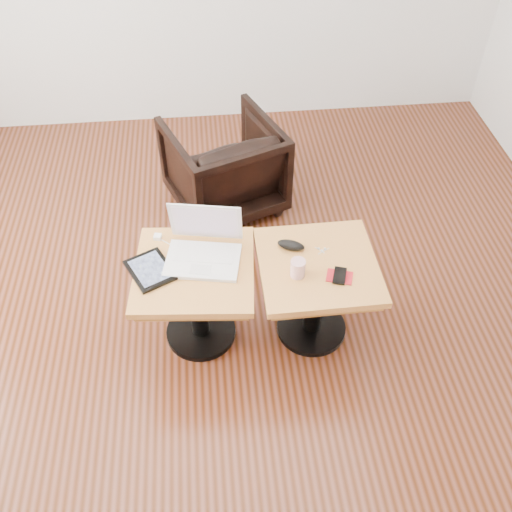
{
  "coord_description": "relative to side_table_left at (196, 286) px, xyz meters",
  "views": [
    {
      "loc": [
        -0.04,
        -1.96,
        2.56
      ],
      "look_at": [
        0.16,
        -0.01,
        0.58
      ],
      "focal_mm": 40.0,
      "sensor_mm": 36.0,
      "label": 1
    }
  ],
  "objects": [
    {
      "name": "room_shell",
      "position": [
        0.15,
        0.01,
        0.95
      ],
      "size": [
        4.52,
        4.52,
        2.71
      ],
      "color": "#3D1A09",
      "rests_on": "ground"
    },
    {
      "name": "side_table_left",
      "position": [
        0.0,
        0.0,
        0.0
      ],
      "size": [
        0.64,
        0.64,
        0.53
      ],
      "rotation": [
        0.0,
        0.0,
        -0.09
      ],
      "color": "black",
      "rests_on": "ground"
    },
    {
      "name": "side_table_right",
      "position": [
        0.61,
        -0.03,
        0.0
      ],
      "size": [
        0.59,
        0.59,
        0.53
      ],
      "rotation": [
        0.0,
        0.0,
        0.01
      ],
      "color": "black",
      "rests_on": "ground"
    },
    {
      "name": "laptop",
      "position": [
        0.05,
        0.08,
        0.18
      ],
      "size": [
        0.41,
        0.36,
        0.26
      ],
      "rotation": [
        0.0,
        0.0,
        -0.19
      ],
      "color": "white",
      "rests_on": "side_table_left"
    },
    {
      "name": "tablet",
      "position": [
        -0.21,
        -0.0,
        0.14
      ],
      "size": [
        0.28,
        0.3,
        0.02
      ],
      "rotation": [
        0.0,
        0.0,
        0.46
      ],
      "color": "black",
      "rests_on": "side_table_left"
    },
    {
      "name": "charging_adapter",
      "position": [
        -0.18,
        0.23,
        0.14
      ],
      "size": [
        0.04,
        0.04,
        0.02
      ],
      "primitive_type": "cube",
      "rotation": [
        0.0,
        0.0,
        -0.22
      ],
      "color": "white",
      "rests_on": "side_table_left"
    },
    {
      "name": "glasses_case",
      "position": [
        0.49,
        0.09,
        0.15
      ],
      "size": [
        0.15,
        0.11,
        0.04
      ],
      "primitive_type": "ellipsoid",
      "rotation": [
        0.0,
        0.0,
        -0.41
      ],
      "color": "black",
      "rests_on": "side_table_right"
    },
    {
      "name": "striped_cup",
      "position": [
        0.5,
        -0.1,
        0.18
      ],
      "size": [
        0.1,
        0.1,
        0.09
      ],
      "primitive_type": "cylinder",
      "rotation": [
        0.0,
        0.0,
        -0.4
      ],
      "color": "#CB5F6A",
      "rests_on": "side_table_right"
    },
    {
      "name": "earbuds_tangle",
      "position": [
        0.65,
        0.05,
        0.14
      ],
      "size": [
        0.06,
        0.04,
        0.01
      ],
      "color": "white",
      "rests_on": "side_table_right"
    },
    {
      "name": "phone_on_sleeve",
      "position": [
        0.7,
        -0.13,
        0.14
      ],
      "size": [
        0.15,
        0.12,
        0.02
      ],
      "rotation": [
        0.0,
        0.0,
        -0.32
      ],
      "color": "#A51D33",
      "rests_on": "side_table_right"
    },
    {
      "name": "armchair",
      "position": [
        0.21,
        1.11,
        -0.09
      ],
      "size": [
        0.87,
        0.88,
        0.62
      ],
      "primitive_type": "imported",
      "rotation": [
        0.0,
        0.0,
        3.51
      ],
      "color": "black",
      "rests_on": "ground"
    }
  ]
}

